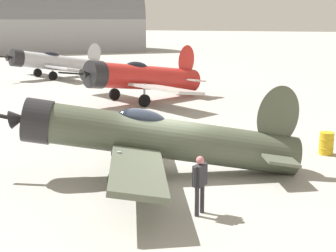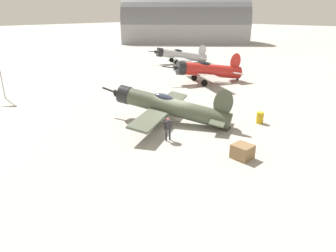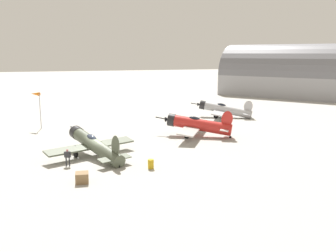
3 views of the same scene
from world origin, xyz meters
The scene contains 9 objects.
ground_plane centered at (0.00, 0.00, 0.00)m, with size 400.00×400.00×0.00m, color #A8A59E.
airplane_foreground centered at (-0.44, -0.19, 1.40)m, with size 10.98×10.05×3.38m.
airplane_mid_apron centered at (-6.81, 14.18, 1.60)m, with size 10.64×9.60×3.71m.
airplane_far_line centered at (-19.58, 24.15, 1.40)m, with size 9.67×9.98×3.26m.
ground_crew_mechanic centered at (2.00, -3.04, 1.04)m, with size 0.34×0.66×1.72m.
equipment_crate centered at (7.34, -1.99, 0.45)m, with size 1.26×1.21×0.90m.
fuel_drum centered at (5.24, 4.72, 0.46)m, with size 0.61×0.61×0.93m.
windsock_mast centered at (-18.97, -6.87, 4.93)m, with size 1.54×1.58×5.44m.
distant_hangar centered at (-43.53, 55.11, 4.66)m, with size 37.62×34.94×16.15m.
Camera 3 is at (38.60, -3.51, 11.11)m, focal length 39.10 mm.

